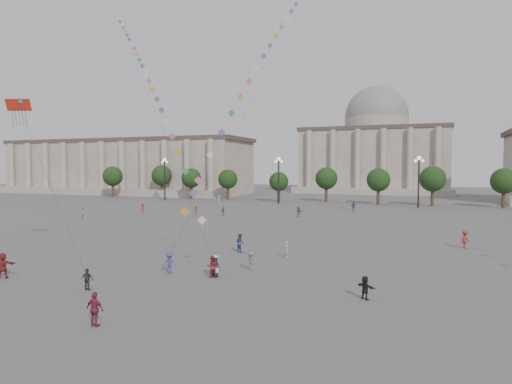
% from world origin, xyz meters
% --- Properties ---
extents(ground, '(360.00, 360.00, 0.00)m').
position_xyz_m(ground, '(0.00, 0.00, 0.00)').
color(ground, '#585552').
rests_on(ground, ground).
extents(hall_west, '(84.00, 26.22, 17.20)m').
position_xyz_m(hall_west, '(-75.00, 93.89, 8.43)').
color(hall_west, gray).
rests_on(hall_west, ground).
extents(hall_central, '(48.30, 34.30, 35.50)m').
position_xyz_m(hall_central, '(0.00, 129.22, 14.23)').
color(hall_central, gray).
rests_on(hall_central, ground).
extents(tree_row, '(137.12, 5.12, 8.00)m').
position_xyz_m(tree_row, '(0.00, 78.00, 5.39)').
color(tree_row, '#332519').
rests_on(tree_row, ground).
extents(lamp_post_far_west, '(2.00, 0.90, 10.65)m').
position_xyz_m(lamp_post_far_west, '(-45.00, 70.00, 7.35)').
color(lamp_post_far_west, '#262628').
rests_on(lamp_post_far_west, ground).
extents(lamp_post_mid_west, '(2.00, 0.90, 10.65)m').
position_xyz_m(lamp_post_mid_west, '(-15.00, 70.00, 7.35)').
color(lamp_post_mid_west, '#262628').
rests_on(lamp_post_mid_west, ground).
extents(lamp_post_mid_east, '(2.00, 0.90, 10.65)m').
position_xyz_m(lamp_post_mid_east, '(15.00, 70.00, 7.35)').
color(lamp_post_mid_east, '#262628').
rests_on(lamp_post_mid_east, ground).
extents(person_crowd_0, '(1.18, 0.86, 1.87)m').
position_xyz_m(person_crowd_0, '(3.76, 57.92, 0.93)').
color(person_crowd_0, navy).
rests_on(person_crowd_0, ground).
extents(person_crowd_1, '(1.02, 1.10, 1.82)m').
position_xyz_m(person_crowd_1, '(-36.08, 31.01, 0.91)').
color(person_crowd_1, '#B5B4B1').
rests_on(person_crowd_1, ground).
extents(person_crowd_2, '(1.27, 1.33, 1.81)m').
position_xyz_m(person_crowd_2, '(-31.44, 40.99, 0.91)').
color(person_crowd_2, '#9B2A39').
rests_on(person_crowd_2, ground).
extents(person_crowd_3, '(1.40, 1.16, 1.50)m').
position_xyz_m(person_crowd_3, '(13.35, 0.41, 0.75)').
color(person_crowd_3, black).
rests_on(person_crowd_3, ground).
extents(person_crowd_4, '(1.73, 1.58, 1.92)m').
position_xyz_m(person_crowd_4, '(1.34, 61.17, 0.96)').
color(person_crowd_4, silver).
rests_on(person_crowd_4, ground).
extents(person_crowd_6, '(1.09, 0.78, 1.54)m').
position_xyz_m(person_crowd_6, '(3.61, 5.42, 0.77)').
color(person_crowd_6, slate).
rests_on(person_crowd_6, ground).
extents(person_crowd_8, '(1.32, 1.38, 1.88)m').
position_xyz_m(person_crowd_8, '(20.58, 22.53, 0.94)').
color(person_crowd_8, maroon).
rests_on(person_crowd_8, ground).
extents(person_crowd_10, '(0.63, 0.76, 1.78)m').
position_xyz_m(person_crowd_10, '(-28.37, 66.67, 0.89)').
color(person_crowd_10, white).
rests_on(person_crowd_10, ground).
extents(person_crowd_12, '(1.58, 1.52, 1.80)m').
position_xyz_m(person_crowd_12, '(-3.46, 45.43, 0.90)').
color(person_crowd_12, slate).
rests_on(person_crowd_12, ground).
extents(person_crowd_13, '(0.59, 0.65, 1.50)m').
position_xyz_m(person_crowd_13, '(4.80, 11.50, 0.75)').
color(person_crowd_13, '#AFB0AB').
rests_on(person_crowd_13, ground).
extents(person_crowd_16, '(0.95, 0.57, 1.51)m').
position_xyz_m(person_crowd_16, '(-16.07, 42.44, 0.75)').
color(person_crowd_16, slate).
rests_on(person_crowd_16, ground).
extents(person_crowd_17, '(0.88, 1.21, 1.69)m').
position_xyz_m(person_crowd_17, '(-20.19, 40.43, 0.84)').
color(person_crowd_17, maroon).
rests_on(person_crowd_17, ground).
extents(person_crowd_19, '(1.12, 1.05, 1.84)m').
position_xyz_m(person_crowd_19, '(-0.29, 12.44, 0.92)').
color(person_crowd_19, navy).
rests_on(person_crowd_19, ground).
extents(tourist_0, '(1.10, 0.50, 1.84)m').
position_xyz_m(tourist_0, '(0.78, -9.64, 0.92)').
color(tourist_0, maroon).
rests_on(tourist_0, ground).
extents(tourist_2, '(1.76, 1.58, 1.94)m').
position_xyz_m(tourist_2, '(-12.80, -3.71, 0.97)').
color(tourist_2, maroon).
rests_on(tourist_2, ground).
extents(tourist_4, '(0.90, 0.45, 1.48)m').
position_xyz_m(tourist_4, '(-4.56, -4.09, 0.74)').
color(tourist_4, '#232228').
rests_on(tourist_4, ground).
extents(kite_flyer_0, '(0.99, 0.89, 1.66)m').
position_xyz_m(kite_flyer_0, '(1.75, 2.17, 0.83)').
color(kite_flyer_0, maroon).
rests_on(kite_flyer_0, ground).
extents(kite_flyer_1, '(1.21, 0.90, 1.68)m').
position_xyz_m(kite_flyer_1, '(-1.91, 2.05, 0.84)').
color(kite_flyer_1, '#383E7E').
rests_on(kite_flyer_1, ground).
extents(hat_person, '(0.80, 0.60, 1.69)m').
position_xyz_m(hat_person, '(1.89, 2.39, 0.82)').
color(hat_person, black).
rests_on(hat_person, ground).
extents(dragon_kite, '(10.23, 6.57, 24.96)m').
position_xyz_m(dragon_kite, '(-17.14, 2.07, 13.07)').
color(dragon_kite, red).
rests_on(dragon_kite, ground).
extents(kite_train_west, '(40.76, 42.90, 70.71)m').
position_xyz_m(kite_train_west, '(-20.07, 25.43, 21.17)').
color(kite_train_west, '#3F3F3F').
rests_on(kite_train_west, ground).
extents(kite_train_mid, '(1.53, 60.08, 79.05)m').
position_xyz_m(kite_train_mid, '(-2.33, 34.34, 28.46)').
color(kite_train_mid, '#3F3F3F').
rests_on(kite_train_mid, ground).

